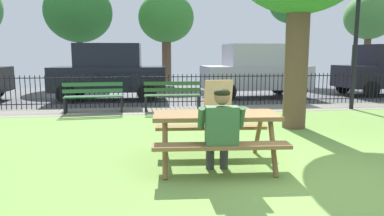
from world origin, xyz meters
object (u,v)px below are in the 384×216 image
pizza_box_open (221,107)px  far_tree_midleft (78,12)px  park_bench_left (94,98)px  parked_car_left (109,71)px  far_tree_midright (292,4)px  picnic_table_foreground (216,125)px  park_bench_center (172,96)px  far_tree_center (166,19)px  parked_car_center (256,70)px  far_tree_right (369,18)px  lamp_post_walkway (357,26)px  adult_at_table (221,128)px

pizza_box_open → far_tree_midleft: 14.84m
park_bench_left → far_tree_midleft: bearing=101.4°
parked_car_left → far_tree_midright: far_tree_midright is taller
picnic_table_foreground → park_bench_center: (-0.22, 5.09, -0.18)m
picnic_table_foreground → parked_car_left: (-2.22, 7.85, 0.41)m
park_bench_left → park_bench_center: same height
picnic_table_foreground → far_tree_center: bearing=89.2°
picnic_table_foreground → far_tree_midright: bearing=63.3°
pizza_box_open → far_tree_midright: bearing=63.5°
park_bench_left → far_tree_center: far_tree_center is taller
pizza_box_open → picnic_table_foreground: bearing=175.7°
picnic_table_foreground → park_bench_left: (-2.42, 5.09, -0.18)m
parked_car_left → far_tree_midleft: far_tree_midleft is taller
park_bench_left → far_tree_midright: far_tree_midright is taller
parked_car_left → parked_car_center: (5.34, 0.00, 0.00)m
pizza_box_open → far_tree_right: size_ratio=0.10×
park_bench_left → far_tree_center: bearing=73.5°
far_tree_right → park_bench_left: bearing=-147.8°
park_bench_center → parked_car_left: size_ratio=0.41×
lamp_post_walkway → far_tree_midleft: (-9.29, 9.20, 1.26)m
far_tree_midright → adult_at_table: bearing=-116.0°
picnic_table_foreground → parked_car_center: size_ratio=0.48×
picnic_table_foreground → far_tree_right: 18.38m
park_bench_center → lamp_post_walkway: bearing=-4.0°
park_bench_center → far_tree_midleft: far_tree_midleft is taller
far_tree_midright → park_bench_left: bearing=-136.9°
parked_car_center → far_tree_midright: far_tree_midright is taller
pizza_box_open → parked_car_left: size_ratio=0.13×
far_tree_right → parked_car_center: bearing=-144.5°
lamp_post_walkway → park_bench_left: bearing=177.2°
park_bench_left → far_tree_midright: bearing=43.1°
pizza_box_open → park_bench_left: size_ratio=0.31×
parked_car_left → lamp_post_walkway: bearing=-23.2°
park_bench_center → far_tree_midleft: 10.23m
park_bench_left → parked_car_left: bearing=85.8°
far_tree_midleft → far_tree_midright: size_ratio=0.96×
park_bench_center → far_tree_right: far_tree_right is taller
park_bench_center → far_tree_center: 9.34m
park_bench_center → lamp_post_walkway: lamp_post_walkway is taller
parked_car_center → far_tree_midright: bearing=57.3°
pizza_box_open → lamp_post_walkway: lamp_post_walkway is taller
picnic_table_foreground → parked_car_left: parked_car_left is taller
park_bench_center → pizza_box_open: bearing=-86.7°
lamp_post_walkway → picnic_table_foreground: bearing=-137.2°
pizza_box_open → lamp_post_walkway: (5.02, 4.72, 1.57)m
far_tree_center → lamp_post_walkway: bearing=-62.0°
parked_car_center → far_tree_midright: (3.89, 6.07, 3.29)m
picnic_table_foreground → far_tree_center: far_tree_center is taller
park_bench_left → far_tree_center: (2.62, 8.83, 3.02)m
picnic_table_foreground → far_tree_right: size_ratio=0.39×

